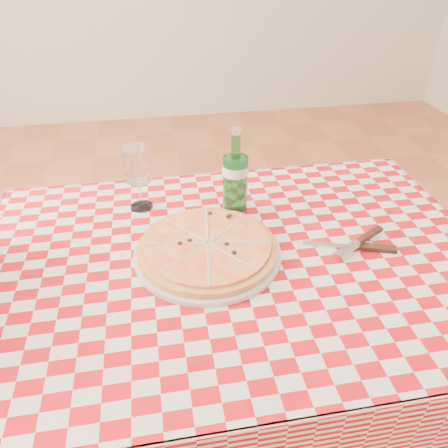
# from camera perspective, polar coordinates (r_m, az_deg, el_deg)

# --- Properties ---
(dining_table) EXTENTS (1.20, 0.80, 0.75)m
(dining_table) POSITION_cam_1_polar(r_m,az_deg,el_deg) (1.17, 1.49, -7.99)
(dining_table) COLOR brown
(dining_table) RESTS_ON ground
(tablecloth) EXTENTS (1.30, 0.90, 0.01)m
(tablecloth) POSITION_cam_1_polar(r_m,az_deg,el_deg) (1.10, 1.57, -4.38)
(tablecloth) COLOR #9A0910
(tablecloth) RESTS_ON dining_table
(pizza_plate) EXTENTS (0.41, 0.41, 0.05)m
(pizza_plate) POSITION_cam_1_polar(r_m,az_deg,el_deg) (1.09, -2.17, -3.06)
(pizza_plate) COLOR #CE9144
(pizza_plate) RESTS_ON tablecloth
(water_bottle) EXTENTS (0.08, 0.08, 0.26)m
(water_bottle) POSITION_cam_1_polar(r_m,az_deg,el_deg) (1.19, 1.50, 6.59)
(water_bottle) COLOR #1A6A27
(water_bottle) RESTS_ON tablecloth
(wine_glass) EXTENTS (0.08, 0.08, 0.19)m
(wine_glass) POSITION_cam_1_polar(r_m,az_deg,el_deg) (1.26, -11.13, 5.84)
(wine_glass) COLOR white
(wine_glass) RESTS_ON tablecloth
(cutlery) EXTENTS (0.28, 0.25, 0.03)m
(cutlery) POSITION_cam_1_polar(r_m,az_deg,el_deg) (1.17, 16.96, -2.53)
(cutlery) COLOR silver
(cutlery) RESTS_ON tablecloth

